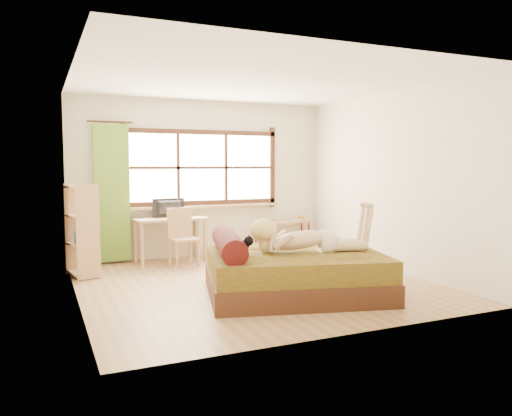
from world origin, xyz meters
name	(u,v)px	position (x,y,z in m)	size (l,w,h in m)	color
floor	(253,283)	(0.00, 0.00, 0.00)	(4.50, 4.50, 0.00)	#9E754C
ceiling	(253,81)	(0.00, 0.00, 2.70)	(4.50, 4.50, 0.00)	white
wall_back	(202,179)	(0.00, 2.25, 1.35)	(4.50, 4.50, 0.00)	silver
wall_front	(350,192)	(0.00, -2.25, 1.35)	(4.50, 4.50, 0.00)	silver
wall_left	(74,187)	(-2.25, 0.00, 1.35)	(4.50, 4.50, 0.00)	silver
wall_right	(389,181)	(2.25, 0.00, 1.35)	(4.50, 4.50, 0.00)	silver
window	(203,170)	(0.00, 2.22, 1.51)	(2.80, 0.16, 1.46)	#FFEDBF
curtain	(112,193)	(-1.55, 2.13, 1.15)	(0.55, 0.10, 2.20)	#478A25
bed	(291,271)	(0.19, -0.71, 0.29)	(2.47, 2.17, 0.80)	#33180F
woman	(308,226)	(0.39, -0.78, 0.84)	(1.48, 0.42, 0.63)	#D0AC86
kitten	(238,244)	(-0.48, -0.63, 0.65)	(0.32, 0.13, 0.25)	black
desk	(170,224)	(-0.65, 1.95, 0.63)	(1.20, 0.61, 0.73)	tan
monitor	(169,208)	(-0.65, 2.00, 0.89)	(0.55, 0.07, 0.31)	black
chair	(182,233)	(-0.56, 1.58, 0.51)	(0.44, 0.44, 0.91)	tan
pipe_shelf	(283,229)	(1.50, 2.07, 0.41)	(1.14, 0.41, 0.63)	tan
cup	(268,220)	(1.19, 2.07, 0.60)	(0.11, 0.11, 0.09)	gray
book	(293,220)	(1.69, 2.07, 0.57)	(0.18, 0.24, 0.02)	gray
bookshelf	(82,230)	(-2.08, 1.37, 0.67)	(0.44, 0.63, 1.32)	tan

